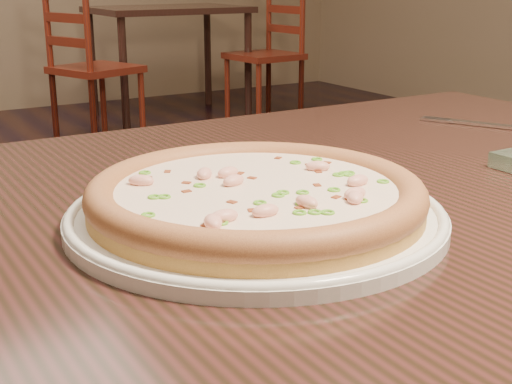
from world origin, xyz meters
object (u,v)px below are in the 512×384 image
plate (256,214)px  chair_d (271,54)px  chair_c (88,69)px  hero_table (326,276)px  bg_table_right (168,21)px  pizza (256,195)px

plate → chair_d: size_ratio=0.36×
plate → chair_c: chair_c is taller
hero_table → bg_table_right: bearing=67.9°
hero_table → chair_c: chair_c is taller
chair_d → pizza: bearing=-122.5°
bg_table_right → chair_c: size_ratio=1.05×
hero_table → plate: size_ratio=3.46×
plate → pizza: size_ratio=1.12×
bg_table_right → chair_d: size_ratio=1.05×
bg_table_right → chair_d: chair_d is taller
hero_table → bg_table_right: same height
chair_c → chair_d: (1.31, 0.10, 0.00)m
bg_table_right → chair_d: 0.73m
plate → chair_c: (0.99, 3.50, -0.32)m
chair_d → chair_c: bearing=-175.5°
plate → bg_table_right: plate is taller
chair_c → bg_table_right: bearing=34.5°
hero_table → chair_c: size_ratio=1.26×
chair_c → pizza: bearing=-105.8°
hero_table → plate: plate is taller
pizza → hero_table: bearing=22.7°
pizza → bg_table_right: pizza is taller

